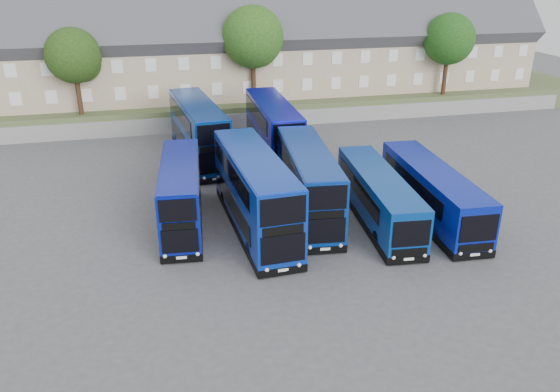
{
  "coord_description": "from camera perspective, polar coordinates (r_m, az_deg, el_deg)",
  "views": [
    {
      "loc": [
        -7.61,
        -26.18,
        14.73
      ],
      "look_at": [
        -0.91,
        2.17,
        2.2
      ],
      "focal_mm": 35.0,
      "sensor_mm": 36.0,
      "label": 1
    }
  ],
  "objects": [
    {
      "name": "tree_east",
      "position": [
        59.74,
        17.31,
        15.22
      ],
      "size": [
        5.12,
        5.12,
        8.16
      ],
      "color": "#382314",
      "rests_on": "earth_bank"
    },
    {
      "name": "terrace_row",
      "position": [
        57.75,
        -2.68,
        15.15
      ],
      "size": [
        60.0,
        10.4,
        11.2
      ],
      "color": "tan",
      "rests_on": "earth_bank"
    },
    {
      "name": "ground",
      "position": [
        30.99,
        2.56,
        -5.13
      ],
      "size": [
        120.0,
        120.0,
        0.0
      ],
      "primitive_type": "plane",
      "color": "#49494E",
      "rests_on": "ground"
    },
    {
      "name": "coach_east_a",
      "position": [
        33.71,
        10.21,
        -0.25
      ],
      "size": [
        3.32,
        11.27,
        3.04
      ],
      "rotation": [
        0.0,
        0.0,
        -0.09
      ],
      "color": "navy",
      "rests_on": "ground"
    },
    {
      "name": "coach_east_b",
      "position": [
        35.03,
        15.57,
        0.26
      ],
      "size": [
        3.11,
        11.65,
        3.15
      ],
      "rotation": [
        0.0,
        0.0,
        -0.06
      ],
      "color": "#081895",
      "rests_on": "ground"
    },
    {
      "name": "dd_front_mid",
      "position": [
        31.89,
        -2.63,
        0.2
      ],
      "size": [
        3.26,
        11.62,
        4.57
      ],
      "rotation": [
        0.0,
        0.0,
        0.05
      ],
      "color": "#08299A",
      "rests_on": "ground"
    },
    {
      "name": "tree_mid",
      "position": [
        53.11,
        -2.72,
        16.04
      ],
      "size": [
        5.76,
        5.76,
        9.18
      ],
      "color": "#382314",
      "rests_on": "earth_bank"
    },
    {
      "name": "tree_west",
      "position": [
        52.23,
        -20.6,
        13.39
      ],
      "size": [
        4.8,
        4.8,
        7.65
      ],
      "color": "#382314",
      "rests_on": "earth_bank"
    },
    {
      "name": "dd_rear_left",
      "position": [
        44.17,
        -8.51,
        6.62
      ],
      "size": [
        3.84,
        11.79,
        4.61
      ],
      "rotation": [
        0.0,
        0.0,
        0.1
      ],
      "color": "navy",
      "rests_on": "ground"
    },
    {
      "name": "dd_front_right",
      "position": [
        33.81,
        2.96,
        1.28
      ],
      "size": [
        3.5,
        10.89,
        4.26
      ],
      "rotation": [
        0.0,
        0.0,
        -0.1
      ],
      "color": "navy",
      "rests_on": "ground"
    },
    {
      "name": "earth_bank",
      "position": [
        62.2,
        -6.05,
        10.39
      ],
      "size": [
        80.0,
        20.0,
        2.0
      ],
      "primitive_type": "cube",
      "color": "#4D5932",
      "rests_on": "ground"
    },
    {
      "name": "dd_rear_right",
      "position": [
        44.21,
        -0.73,
        6.83
      ],
      "size": [
        2.8,
        11.4,
        4.51
      ],
      "rotation": [
        0.0,
        0.0,
        -0.02
      ],
      "color": "#080A97",
      "rests_on": "ground"
    },
    {
      "name": "tree_far",
      "position": [
        68.73,
        18.91,
        16.25
      ],
      "size": [
        5.44,
        5.44,
        8.67
      ],
      "color": "#382314",
      "rests_on": "earth_bank"
    },
    {
      "name": "retaining_wall",
      "position": [
        52.65,
        -4.56,
        7.8
      ],
      "size": [
        70.0,
        0.4,
        1.5
      ],
      "primitive_type": "cube",
      "color": "slate",
      "rests_on": "ground"
    },
    {
      "name": "dd_front_left",
      "position": [
        33.06,
        -10.27,
        0.04
      ],
      "size": [
        3.09,
        9.92,
        3.88
      ],
      "rotation": [
        0.0,
        0.0,
        -0.09
      ],
      "color": "#071385",
      "rests_on": "ground"
    }
  ]
}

